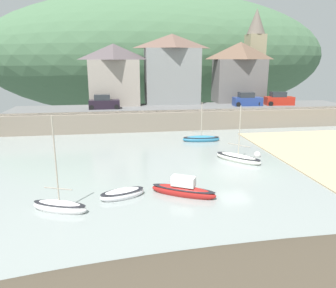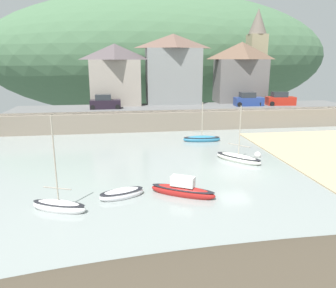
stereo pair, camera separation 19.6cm
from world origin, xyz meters
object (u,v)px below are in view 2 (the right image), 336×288
(waterfront_building_right, at_px, (241,72))
(sailboat_far_left, at_px, (122,194))
(sailboat_nearest_shore, at_px, (183,190))
(parked_car_by_wall, at_px, (248,100))
(rowboat_small_beached, at_px, (202,139))
(motorboat_with_cabin, at_px, (238,158))
(waterfront_building_left, at_px, (115,74))
(mooring_buoy, at_px, (258,155))
(waterfront_building_centre, at_px, (173,69))
(parked_car_end_of_row, at_px, (280,100))
(parked_car_near_slipway, at_px, (105,103))
(church_with_spire, at_px, (256,53))
(sailboat_blue_trim, at_px, (59,206))

(waterfront_building_right, distance_m, sailboat_far_left, 35.48)
(sailboat_nearest_shore, xyz_separation_m, parked_car_by_wall, (14.45, 25.05, 2.83))
(rowboat_small_beached, height_order, motorboat_with_cabin, motorboat_with_cabin)
(waterfront_building_left, height_order, mooring_buoy, waterfront_building_left)
(motorboat_with_cabin, bearing_deg, rowboat_small_beached, 149.26)
(waterfront_building_centre, height_order, parked_car_end_of_row, waterfront_building_centre)
(waterfront_building_left, xyz_separation_m, waterfront_building_right, (19.26, 0.00, 0.22))
(sailboat_far_left, height_order, parked_car_end_of_row, parked_car_end_of_row)
(waterfront_building_left, relative_size, mooring_buoy, 14.04)
(rowboat_small_beached, height_order, mooring_buoy, rowboat_small_beached)
(sailboat_far_left, relative_size, parked_car_near_slipway, 0.79)
(waterfront_building_right, relative_size, sailboat_far_left, 2.80)
(waterfront_building_left, bearing_deg, motorboat_with_cabin, -64.36)
(motorboat_with_cabin, relative_size, parked_car_by_wall, 1.25)
(rowboat_small_beached, distance_m, parked_car_end_of_row, 18.04)
(waterfront_building_left, relative_size, sailboat_nearest_shore, 1.97)
(sailboat_far_left, distance_m, parked_car_end_of_row, 34.25)
(parked_car_by_wall, relative_size, parked_car_end_of_row, 0.98)
(waterfront_building_left, bearing_deg, mooring_buoy, -58.77)
(church_with_spire, distance_m, motorboat_with_cabin, 30.98)
(sailboat_far_left, height_order, mooring_buoy, sailboat_far_left)
(waterfront_building_right, bearing_deg, rowboat_small_beached, -123.16)
(waterfront_building_left, xyz_separation_m, parked_car_end_of_row, (23.87, -4.50, -3.64))
(waterfront_building_right, xyz_separation_m, sailboat_far_left, (-18.83, -29.29, -6.82))
(parked_car_by_wall, bearing_deg, waterfront_building_left, 168.88)
(church_with_spire, distance_m, parked_car_by_wall, 11.64)
(rowboat_small_beached, height_order, parked_car_by_wall, rowboat_small_beached)
(waterfront_building_right, relative_size, motorboat_with_cabin, 1.75)
(rowboat_small_beached, bearing_deg, sailboat_nearest_shore, -104.04)
(mooring_buoy, bearing_deg, sailboat_blue_trim, -151.34)
(parked_car_by_wall, height_order, parked_car_end_of_row, same)
(rowboat_small_beached, relative_size, parked_car_end_of_row, 1.08)
(sailboat_blue_trim, relative_size, mooring_buoy, 9.70)
(sailboat_nearest_shore, bearing_deg, waterfront_building_centre, 111.41)
(waterfront_building_right, xyz_separation_m, parked_car_near_slipway, (-20.77, -4.50, -3.86))
(waterfront_building_centre, distance_m, sailboat_far_left, 31.29)
(motorboat_with_cabin, bearing_deg, sailboat_blue_trim, -101.83)
(waterfront_building_left, xyz_separation_m, mooring_buoy, (13.18, -21.74, -6.66))
(parked_car_end_of_row, bearing_deg, mooring_buoy, -116.15)
(sailboat_nearest_shore, relative_size, sailboat_blue_trim, 0.73)
(parked_car_end_of_row, bearing_deg, sailboat_nearest_shore, -122.06)
(church_with_spire, distance_m, parked_car_near_slipway, 27.03)
(motorboat_with_cabin, xyz_separation_m, parked_car_by_wall, (8.04, 18.24, 2.93))
(church_with_spire, xyz_separation_m, sailboat_nearest_shore, (-18.76, -33.55, -9.52))
(waterfront_building_centre, xyz_separation_m, rowboat_small_beached, (0.86, -14.97, -7.31))
(sailboat_far_left, bearing_deg, parked_car_end_of_row, 27.16)
(parked_car_near_slipway, bearing_deg, motorboat_with_cabin, -57.01)
(motorboat_with_cabin, height_order, parked_car_by_wall, motorboat_with_cabin)
(parked_car_end_of_row, relative_size, mooring_buoy, 6.82)
(parked_car_near_slipway, bearing_deg, mooring_buoy, -50.83)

